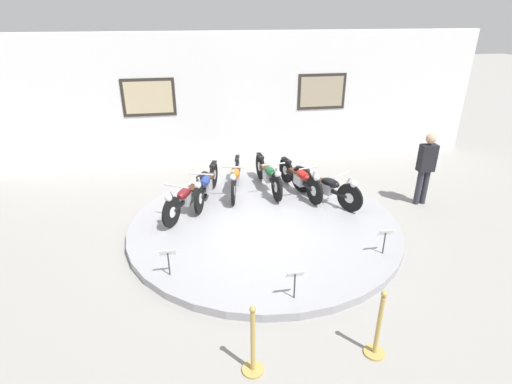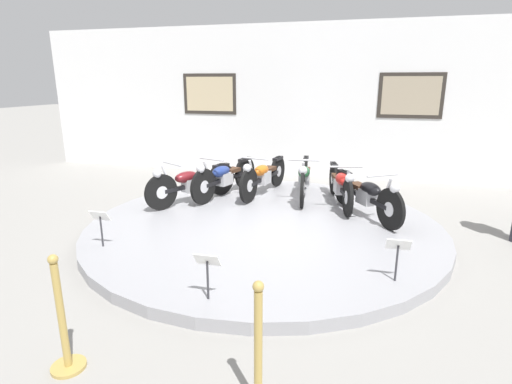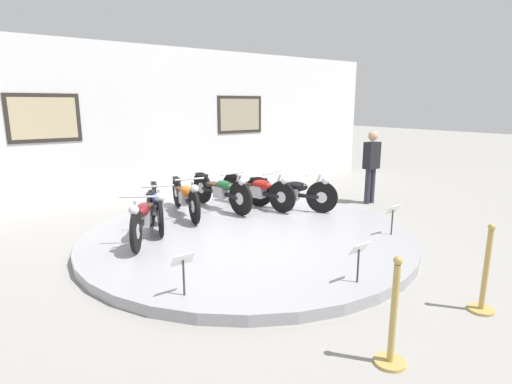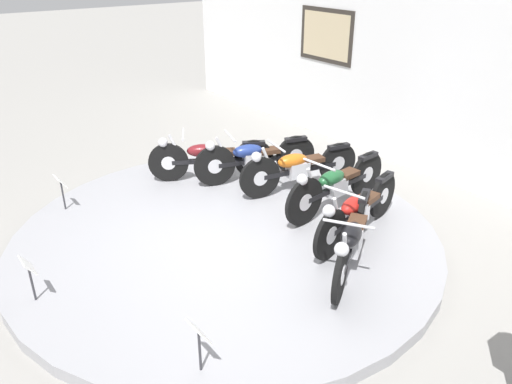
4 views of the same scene
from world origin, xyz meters
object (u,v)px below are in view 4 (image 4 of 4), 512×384
motorcycle_green (336,184)px  info_placard_front_left (61,186)px  info_placard_front_right (199,337)px  motorcycle_maroon (209,157)px  motorcycle_orange (298,167)px  motorcycle_red (357,210)px  motorcycle_blue (254,157)px  motorcycle_black (352,239)px  info_placard_front_centre (29,271)px

motorcycle_green → info_placard_front_left: motorcycle_green is taller
info_placard_front_right → motorcycle_maroon: bearing=147.3°
motorcycle_orange → info_placard_front_left: size_ratio=3.84×
info_placard_front_left → motorcycle_maroon: bearing=81.4°
motorcycle_maroon → motorcycle_orange: motorcycle_orange is taller
motorcycle_green → motorcycle_red: (0.70, -0.32, -0.01)m
motorcycle_maroon → info_placard_front_right: size_ratio=3.41×
motorcycle_blue → motorcycle_green: motorcycle_green is taller
motorcycle_orange → info_placard_front_right: (2.28, -3.07, -0.02)m
info_placard_front_left → info_placard_front_right: 3.76m
motorcycle_black → info_placard_front_left: size_ratio=3.30×
motorcycle_blue → info_placard_front_left: 2.86m
motorcycle_maroon → info_placard_front_right: (3.42, -2.20, -0.01)m
motorcycle_green → motorcycle_red: bearing=-24.4°
motorcycle_red → info_placard_front_centre: 3.82m
motorcycle_green → motorcycle_black: (1.15, -0.87, -0.02)m
motorcycle_maroon → info_placard_front_centre: bearing=-63.5°
motorcycle_black → info_placard_front_left: motorcycle_black is taller
motorcycle_orange → motorcycle_green: bearing=0.1°
motorcycle_blue → motorcycle_orange: motorcycle_blue is taller
info_placard_front_left → motorcycle_blue: bearing=74.2°
motorcycle_orange → info_placard_front_centre: 3.99m
motorcycle_blue → info_placard_front_right: size_ratio=3.77×
motorcycle_black → info_placard_front_right: (0.33, -2.20, -0.02)m
motorcycle_maroon → motorcycle_orange: bearing=37.3°
info_placard_front_centre → motorcycle_orange: bearing=95.8°
motorcycle_black → info_placard_front_left: 4.07m
motorcycle_green → info_placard_front_left: (-2.28, -3.07, -0.03)m
motorcycle_green → motorcycle_black: 1.44m
motorcycle_black → motorcycle_maroon: bearing=-180.0°
info_placard_front_left → info_placard_front_right: bearing=0.0°
motorcycle_maroon → info_placard_front_right: 4.07m
motorcycle_orange → info_placard_front_right: size_ratio=3.84×
info_placard_front_left → motorcycle_black: bearing=32.7°
motorcycle_red → info_placard_front_right: 2.86m
motorcycle_blue → motorcycle_orange: size_ratio=0.98×
motorcycle_green → info_placard_front_right: 3.41m
info_placard_front_right → info_placard_front_centre: bearing=-154.3°
motorcycle_green → motorcycle_black: motorcycle_green is taller
motorcycle_orange → motorcycle_black: motorcycle_orange is taller
info_placard_front_centre → motorcycle_green: bearing=84.3°
motorcycle_blue → motorcycle_black: (2.65, -0.55, -0.01)m
motorcycle_blue → info_placard_front_right: (2.98, -2.76, -0.02)m
motorcycle_black → info_placard_front_centre: motorcycle_black is taller
motorcycle_blue → motorcycle_black: size_ratio=1.14×
motorcycle_blue → motorcycle_red: motorcycle_blue is taller
info_placard_front_right → motorcycle_green: bearing=115.7°
motorcycle_orange → motorcycle_black: size_ratio=1.16×
info_placard_front_right → info_placard_front_left: bearing=180.0°
info_placard_front_left → motorcycle_orange: bearing=64.3°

